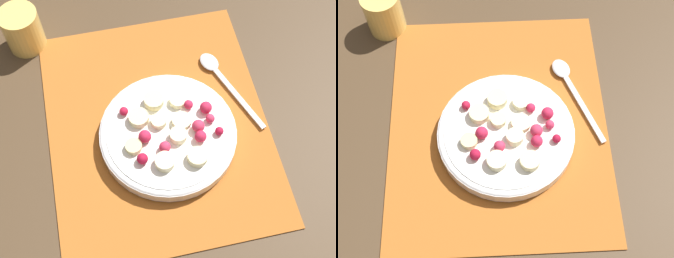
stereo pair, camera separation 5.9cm
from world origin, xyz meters
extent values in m
plane|color=#4C3823|center=(0.00, 0.00, 0.00)|extent=(3.00, 3.00, 0.00)
cube|color=#B26023|center=(0.00, 0.00, 0.00)|extent=(0.45, 0.37, 0.01)
cylinder|color=white|center=(0.03, 0.01, 0.02)|extent=(0.23, 0.23, 0.02)
torus|color=white|center=(0.03, 0.01, 0.03)|extent=(0.23, 0.23, 0.01)
cylinder|color=white|center=(0.03, 0.01, 0.03)|extent=(0.20, 0.20, 0.00)
cylinder|color=#F4EAB7|center=(0.09, -0.01, 0.04)|extent=(0.04, 0.04, 0.01)
cylinder|color=#F4EAB7|center=(0.05, 0.03, 0.04)|extent=(0.04, 0.04, 0.01)
cylinder|color=beige|center=(0.01, 0.00, 0.04)|extent=(0.04, 0.04, 0.01)
cylinder|color=#F4EAB7|center=(-0.02, 0.04, 0.04)|extent=(0.04, 0.04, 0.01)
cylinder|color=beige|center=(-0.03, 0.00, 0.04)|extent=(0.04, 0.04, 0.01)
cylinder|color=beige|center=(0.09, 0.05, 0.04)|extent=(0.04, 0.04, 0.01)
cylinder|color=beige|center=(0.00, -0.03, 0.04)|extent=(0.05, 0.05, 0.01)
cylinder|color=beige|center=(0.05, -0.05, 0.04)|extent=(0.04, 0.04, 0.01)
cylinder|color=#F4EAB7|center=(0.02, 0.04, 0.04)|extent=(0.04, 0.04, 0.01)
sphere|color=#DB3356|center=(0.03, 0.08, 0.04)|extent=(0.01, 0.01, 0.01)
sphere|color=#D12347|center=(0.04, -0.03, 0.04)|extent=(0.02, 0.02, 0.02)
sphere|color=#DB3356|center=(0.06, 0.00, 0.04)|extent=(0.02, 0.02, 0.02)
sphere|color=red|center=(-0.02, -0.05, 0.04)|extent=(0.01, 0.01, 0.01)
sphere|color=#B21433|center=(0.07, -0.04, 0.04)|extent=(0.02, 0.02, 0.02)
sphere|color=#DB3356|center=(0.04, 0.06, 0.04)|extent=(0.02, 0.02, 0.02)
sphere|color=#D12347|center=(-0.01, 0.05, 0.04)|extent=(0.02, 0.02, 0.02)
sphere|color=#D12347|center=(0.01, 0.08, 0.04)|extent=(0.02, 0.02, 0.02)
sphere|color=#D12347|center=(0.06, 0.06, 0.04)|extent=(0.02, 0.02, 0.02)
sphere|color=#B21433|center=(0.05, 0.09, 0.04)|extent=(0.01, 0.01, 0.01)
cube|color=silver|center=(-0.02, 0.15, 0.01)|extent=(0.14, 0.06, 0.00)
ellipsoid|color=silver|center=(-0.10, 0.12, 0.01)|extent=(0.05, 0.04, 0.01)
cylinder|color=#F4CC66|center=(-0.23, -0.21, 0.04)|extent=(0.07, 0.07, 0.08)
camera|label=1|loc=(0.38, -0.06, 0.71)|focal=50.00mm
camera|label=2|loc=(0.39, -0.01, 0.71)|focal=50.00mm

